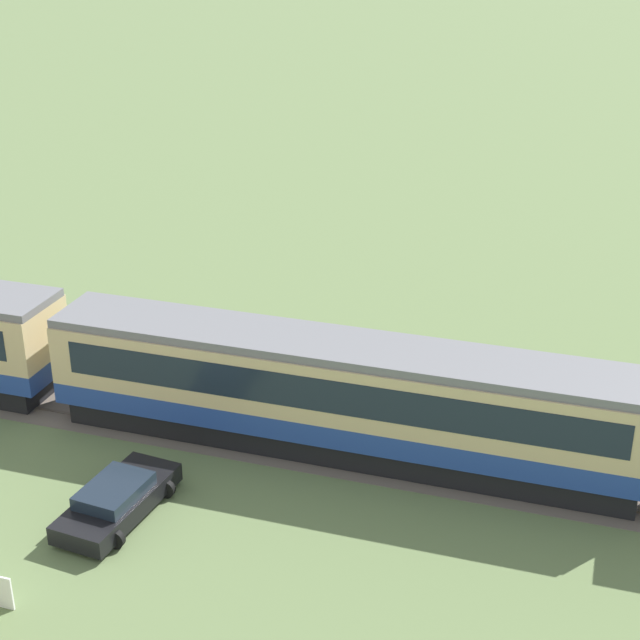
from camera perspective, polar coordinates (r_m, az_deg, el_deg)
ground_plane at (r=34.99m, az=5.97°, el=-7.41°), size 600.00×600.00×0.00m
passenger_train at (r=33.51m, az=1.65°, el=-4.25°), size 64.70×3.00×4.15m
railway_track at (r=33.80m, az=10.87°, el=-8.98°), size 129.17×3.60×0.04m
parked_car_black at (r=31.76m, az=-11.71°, el=-10.21°), size 2.58×4.80×1.21m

